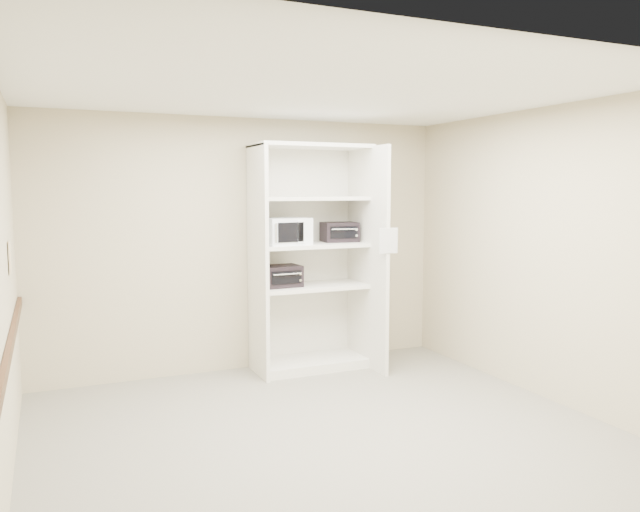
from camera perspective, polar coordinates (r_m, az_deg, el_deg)
name	(u,v)px	position (r m, az deg, el deg)	size (l,w,h in m)	color
floor	(322,431)	(5.23, 0.19, -15.71)	(4.50, 4.00, 0.01)	slate
ceiling	(322,90)	(4.92, 0.20, 14.95)	(4.50, 4.00, 0.01)	white
wall_back	(247,245)	(6.76, -6.71, 1.02)	(4.50, 0.02, 2.70)	tan
wall_front	(486,310)	(3.19, 14.98, -4.83)	(4.50, 0.02, 2.70)	tan
wall_left	(2,283)	(4.49, -27.11, -2.18)	(0.02, 4.00, 2.70)	tan
wall_right	(543,254)	(6.15, 19.71, 0.20)	(0.02, 4.00, 2.70)	tan
shelving_unit	(314,265)	(6.73, -0.51, -0.84)	(1.24, 0.92, 2.42)	silver
microwave	(286,231)	(6.54, -3.17, 2.28)	(0.47, 0.35, 0.28)	white
toaster_oven_upper	(339,232)	(6.88, 1.78, 2.21)	(0.38, 0.28, 0.22)	black
toaster_oven_lower	(281,276)	(6.61, -3.63, -1.84)	(0.40, 0.31, 0.22)	black
paper_sign	(389,241)	(6.39, 6.29, 1.40)	(0.20, 0.01, 0.26)	white
chair_rail	(9,351)	(4.57, -26.55, -7.77)	(0.04, 3.98, 0.08)	#3C2615
wall_poster	(10,258)	(5.33, -26.50, -0.13)	(0.01, 0.18, 0.25)	silver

